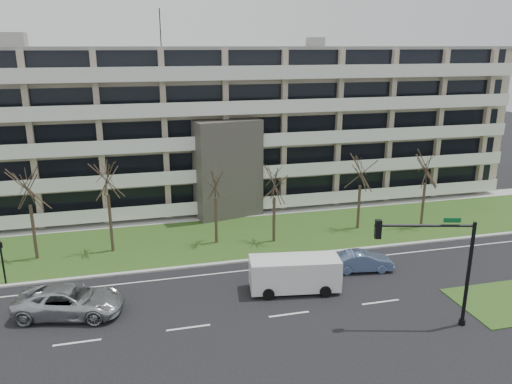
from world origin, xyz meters
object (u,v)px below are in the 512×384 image
object	(u,v)px
blue_sedan	(362,261)
pedestrian_signal	(2,257)
white_van	(296,271)
silver_pickup	(70,301)
traffic_signal	(437,257)

from	to	relation	value
blue_sedan	pedestrian_signal	bearing A→B (deg)	89.04
white_van	pedestrian_signal	xyz separation A→B (m)	(-18.56, 5.52, 0.66)
pedestrian_signal	white_van	bearing A→B (deg)	-28.47
blue_sedan	white_van	world-z (taller)	white_van
blue_sedan	white_van	distance (m)	5.84
white_van	pedestrian_signal	size ratio (longest dim) A/B	1.92
silver_pickup	white_van	size ratio (longest dim) A/B	1.03
traffic_signal	pedestrian_signal	bearing A→B (deg)	169.83
traffic_signal	silver_pickup	bearing A→B (deg)	177.34
pedestrian_signal	traffic_signal	bearing A→B (deg)	-36.60
white_van	traffic_signal	bearing A→B (deg)	-34.89
blue_sedan	traffic_signal	world-z (taller)	traffic_signal
blue_sedan	pedestrian_signal	world-z (taller)	pedestrian_signal
silver_pickup	traffic_signal	distance (m)	21.32
white_van	pedestrian_signal	world-z (taller)	pedestrian_signal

